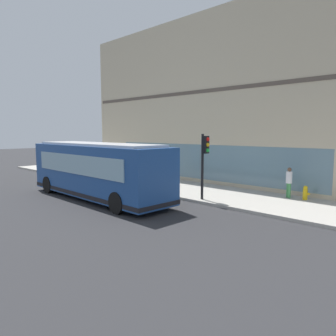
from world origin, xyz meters
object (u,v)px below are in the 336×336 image
pedestrian_near_hydrant (129,164)px  traffic_light_near_corner (205,154)px  newspaper_vending_box (123,173)px  pedestrian_walking_along_curb (289,181)px  city_bus_nearside (97,171)px  fire_hydrant (305,193)px  pedestrian_by_light_pole (172,169)px

pedestrian_near_hydrant → traffic_light_near_corner: bearing=-106.1°
traffic_light_near_corner → newspaper_vending_box: (1.60, 8.73, -1.93)m
traffic_light_near_corner → newspaper_vending_box: bearing=79.6°
pedestrian_walking_along_curb → newspaper_vending_box: bearing=99.0°
traffic_light_near_corner → pedestrian_near_hydrant: bearing=73.9°
city_bus_nearside → traffic_light_near_corner: size_ratio=2.96×
traffic_light_near_corner → city_bus_nearside: bearing=124.7°
fire_hydrant → city_bus_nearside: bearing=128.7°
pedestrian_near_hydrant → newspaper_vending_box: size_ratio=1.96×
city_bus_nearside → pedestrian_by_light_pole: bearing=-3.4°
traffic_light_near_corner → newspaper_vending_box: traffic_light_near_corner is taller
pedestrian_by_light_pole → newspaper_vending_box: 4.37m
city_bus_nearside → newspaper_vending_box: size_ratio=11.22×
traffic_light_near_corner → pedestrian_walking_along_curb: bearing=-41.2°
pedestrian_by_light_pole → pedestrian_near_hydrant: bearing=85.2°
pedestrian_near_hydrant → pedestrian_by_light_pole: size_ratio=0.96×
pedestrian_walking_along_curb → newspaper_vending_box: 11.91m
city_bus_nearside → pedestrian_walking_along_curb: (6.78, -7.83, -0.46)m
city_bus_nearside → pedestrian_near_hydrant: (6.05, 4.62, -0.38)m
city_bus_nearside → pedestrian_near_hydrant: size_ratio=5.72×
newspaper_vending_box → pedestrian_near_hydrant: bearing=31.5°
city_bus_nearside → fire_hydrant: 11.14m
pedestrian_walking_along_curb → pedestrian_by_light_pole: (-1.14, 7.49, 0.12)m
city_bus_nearside → pedestrian_walking_along_curb: bearing=-49.1°
pedestrian_near_hydrant → pedestrian_by_light_pole: pedestrian_by_light_pole is taller
newspaper_vending_box → city_bus_nearside: bearing=-141.4°
traffic_light_near_corner → pedestrian_walking_along_curb: traffic_light_near_corner is taller
newspaper_vending_box → traffic_light_near_corner: bearing=-100.4°
traffic_light_near_corner → newspaper_vending_box: size_ratio=3.80×
city_bus_nearside → pedestrian_near_hydrant: bearing=37.4°
city_bus_nearside → fire_hydrant: city_bus_nearside is taller
fire_hydrant → pedestrian_by_light_pole: (-1.29, 8.32, 0.70)m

